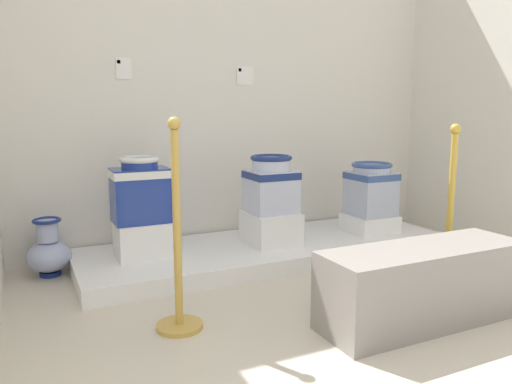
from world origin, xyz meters
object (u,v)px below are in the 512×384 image
Objects in this scene: plinth_block_leftmost at (370,223)px; decorative_vase_companion at (49,252)px; info_placard_first at (124,68)px; museum_bench at (423,285)px; plinth_block_squat_floral at (271,228)px; stanchion_post_near_left at (178,263)px; antique_toilet_tall_cobalt at (140,189)px; antique_toilet_squat_floral at (271,183)px; antique_toilet_leftmost at (371,187)px; info_placard_second at (245,76)px; stanchion_post_near_right at (449,234)px; plinth_block_tall_cobalt at (142,239)px.

decorative_vase_companion is (-2.38, 0.31, -0.02)m from plinth_block_leftmost.
museum_bench is at bearing -58.70° from info_placard_first.
plinth_block_squat_floral is 0.36× the size of stanchion_post_near_left.
museum_bench is at bearing -81.83° from plinth_block_squat_floral.
antique_toilet_tall_cobalt is 1.04× the size of antique_toilet_squat_floral.
stanchion_post_near_left reaches higher than antique_toilet_tall_cobalt.
antique_toilet_leftmost is 2.42m from decorative_vase_companion.
decorative_vase_companion is 2.33m from museum_bench.
info_placard_second is 1.94m from decorative_vase_companion.
info_placard_first is 1.05× the size of info_placard_second.
stanchion_post_near_right is at bearing -97.54° from antique_toilet_leftmost.
stanchion_post_near_left is at bearing -138.11° from plinth_block_squat_floral.
plinth_block_squat_floral is at bearing 177.98° from antique_toilet_leftmost.
plinth_block_leftmost is 0.96× the size of decorative_vase_companion.
plinth_block_squat_floral is at bearing -28.48° from info_placard_first.
info_placard_second is (-0.86, 0.53, 0.87)m from antique_toilet_leftmost.
decorative_vase_companion reaches higher than plinth_block_leftmost.
antique_toilet_squat_floral is (0.93, -0.08, 0.33)m from plinth_block_tall_cobalt.
stanchion_post_near_right reaches higher than antique_toilet_leftmost.
decorative_vase_companion is 0.34× the size of museum_bench.
stanchion_post_near_left reaches higher than plinth_block_leftmost.
antique_toilet_tall_cobalt is at bearing -155.92° from info_placard_second.
info_placard_first is (-0.92, 0.50, 1.14)m from plinth_block_squat_floral.
antique_toilet_squat_floral is at bearing -28.48° from info_placard_first.
museum_bench is at bearing -84.69° from info_placard_second.
plinth_block_tall_cobalt is 1.97m from stanchion_post_near_right.
plinth_block_squat_floral is 0.92m from antique_toilet_leftmost.
decorative_vase_companion is at bearing 160.43° from antique_toilet_tall_cobalt.
plinth_block_tall_cobalt is 0.33× the size of stanchion_post_near_left.
museum_bench is at bearing -51.47° from plinth_block_tall_cobalt.
info_placard_first is 2.43m from museum_bench.
plinth_block_tall_cobalt is 1.52m from info_placard_second.
antique_toilet_squat_floral is 0.99× the size of antique_toilet_leftmost.
plinth_block_leftmost is 0.37× the size of stanchion_post_near_right.
antique_toilet_tall_cobalt is 1.83m from museum_bench.
decorative_vase_companion is (-1.52, -0.22, -1.19)m from info_placard_second.
antique_toilet_leftmost is 0.38× the size of museum_bench.
plinth_block_leftmost is at bearing 24.26° from stanchion_post_near_left.
antique_toilet_leftmost is 1.49m from museum_bench.
info_placard_second reaches higher than plinth_block_leftmost.
plinth_block_tall_cobalt is at bearing -90.93° from info_placard_first.
info_placard_second is (0.02, 0.50, 0.79)m from antique_toilet_squat_floral.
antique_toilet_squat_floral reaches higher than museum_bench.
plinth_block_squat_floral is 1.55m from info_placard_first.
antique_toilet_leftmost is at bearing 180.00° from plinth_block_leftmost.
antique_toilet_squat_floral is at bearing 128.67° from stanchion_post_near_right.
plinth_block_leftmost is at bearing -31.59° from info_placard_second.
antique_toilet_leftmost is at bearing 24.26° from stanchion_post_near_left.
decorative_vase_companion is at bearing 169.46° from antique_toilet_squat_floral.
plinth_block_tall_cobalt is 2.42× the size of info_placard_second.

